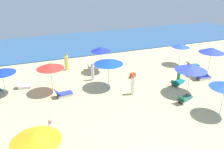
{
  "coord_description": "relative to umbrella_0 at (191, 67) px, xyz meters",
  "views": [
    {
      "loc": [
        -5.12,
        -6.84,
        8.7
      ],
      "look_at": [
        1.03,
        9.09,
        1.35
      ],
      "focal_mm": 36.71,
      "sensor_mm": 36.0,
      "label": 1
    }
  ],
  "objects": [
    {
      "name": "umbrella_5",
      "position": [
        -10.15,
        4.07,
        0.06
      ],
      "size": [
        2.15,
        2.15,
        2.5
      ],
      "color": "silver",
      "rests_on": "ground_plane"
    },
    {
      "name": "beachgoer_3",
      "position": [
        -11.0,
        -2.21,
        -1.47
      ],
      "size": [
        0.38,
        0.38,
        1.58
      ],
      "rotation": [
        0.0,
        0.0,
        4.52
      ],
      "color": "white",
      "rests_on": "ground_plane"
    },
    {
      "name": "umbrella_4",
      "position": [
        -5.12,
        6.7,
        0.13
      ],
      "size": [
        1.89,
        1.89,
        2.57
      ],
      "color": "silver",
      "rests_on": "ground_plane"
    },
    {
      "name": "umbrella_1",
      "position": [
        -11.84,
        -4.47,
        0.08
      ],
      "size": [
        2.21,
        2.21,
        2.53
      ],
      "color": "silver",
      "rests_on": "ground_plane"
    },
    {
      "name": "umbrella_7",
      "position": [
        -13.71,
        5.05,
        -0.21
      ],
      "size": [
        2.12,
        2.12,
        2.21
      ],
      "color": "silver",
      "rests_on": "ground_plane"
    },
    {
      "name": "umbrella_6",
      "position": [
        -5.59,
        3.31,
        0.06
      ],
      "size": [
        2.42,
        2.42,
        2.46
      ],
      "color": "silver",
      "rests_on": "ground_plane"
    },
    {
      "name": "umbrella_8",
      "position": [
        3.29,
        5.7,
        -0.12
      ],
      "size": [
        1.86,
        1.86,
        2.29
      ],
      "color": "silver",
      "rests_on": "ground_plane"
    },
    {
      "name": "beachgoer_4",
      "position": [
        0.59,
        2.06,
        -1.51
      ],
      "size": [
        0.4,
        0.4,
        1.52
      ],
      "rotation": [
        0.0,
        0.0,
        2.77
      ],
      "color": "green",
      "rests_on": "ground_plane"
    },
    {
      "name": "lounge_chair_7_0",
      "position": [
        -12.37,
        5.72,
        -2.0
      ],
      "size": [
        1.28,
        0.81,
        0.63
      ],
      "rotation": [
        0.0,
        0.0,
        1.42
      ],
      "color": "silver",
      "rests_on": "ground_plane"
    },
    {
      "name": "lounge_chair_4_0",
      "position": [
        -5.68,
        7.67,
        -1.97
      ],
      "size": [
        1.4,
        0.72,
        0.69
      ],
      "rotation": [
        0.0,
        0.0,
        1.46
      ],
      "color": "silver",
      "rests_on": "ground_plane"
    },
    {
      "name": "lounge_chair_8_0",
      "position": [
        4.1,
        4.49,
        -1.98
      ],
      "size": [
        1.42,
        0.79,
        0.65
      ],
      "rotation": [
        0.0,
        0.0,
        1.46
      ],
      "color": "silver",
      "rests_on": "ground_plane"
    },
    {
      "name": "lounge_chair_5_0",
      "position": [
        -9.49,
        3.01,
        -1.96
      ],
      "size": [
        1.42,
        0.79,
        0.67
      ],
      "rotation": [
        0.0,
        0.0,
        1.67
      ],
      "color": "silver",
      "rests_on": "ground_plane"
    },
    {
      "name": "beachgoer_0",
      "position": [
        -6.43,
        5.16,
        -1.41
      ],
      "size": [
        0.33,
        0.33,
        1.66
      ],
      "rotation": [
        0.0,
        0.0,
        4.54
      ],
      "color": "white",
      "rests_on": "ground_plane"
    },
    {
      "name": "ocean",
      "position": [
        -6.51,
        17.74,
        -2.16
      ],
      "size": [
        60.0,
        11.91,
        0.12
      ],
      "primitive_type": "cube",
      "color": "#2E5B8D",
      "rests_on": "ground_plane"
    },
    {
      "name": "umbrella_0",
      "position": [
        0.0,
        0.0,
        0.0
      ],
      "size": [
        2.47,
        2.47,
        2.47
      ],
      "color": "silver",
      "rests_on": "ground_plane"
    },
    {
      "name": "beachgoer_2",
      "position": [
        -8.16,
        8.48,
        -1.44
      ],
      "size": [
        0.41,
        0.41,
        1.71
      ],
      "rotation": [
        0.0,
        0.0,
        6.25
      ],
      "color": "#E0D154",
      "rests_on": "ground_plane"
    },
    {
      "name": "lounge_chair_0_0",
      "position": [
        0.14,
        1.52,
        -1.97
      ],
      "size": [
        1.64,
        1.26,
        0.64
      ],
      "rotation": [
        0.0,
        0.0,
        2.03
      ],
      "color": "silver",
      "rests_on": "ground_plane"
    },
    {
      "name": "lounge_chair_3_0",
      "position": [
        2.93,
        1.68,
        -1.94
      ],
      "size": [
        1.5,
        0.77,
        0.78
      ],
      "rotation": [
        0.0,
        0.0,
        1.48
      ],
      "color": "silver",
      "rests_on": "ground_plane"
    },
    {
      "name": "beachgoer_1",
      "position": [
        -4.23,
        1.39,
        -1.44
      ],
      "size": [
        0.47,
        0.47,
        1.66
      ],
      "rotation": [
        0.0,
        0.0,
        3.93
      ],
      "color": "white",
      "rests_on": "ground_plane"
    },
    {
      "name": "umbrella_3",
      "position": [
        4.17,
        2.36,
        0.24
      ],
      "size": [
        2.29,
        2.29,
        2.7
      ],
      "color": "silver",
      "rests_on": "ground_plane"
    },
    {
      "name": "cooler_box_0",
      "position": [
        -2.81,
        4.35,
        -2.01
      ],
      "size": [
        0.58,
        0.43,
        0.43
      ],
      "primitive_type": "cube",
      "rotation": [
        0.0,
        0.0,
        0.24
      ],
      "color": "red",
      "rests_on": "ground_plane"
    },
    {
      "name": "lounge_chair_0_1",
      "position": [
        -1.18,
        -1.1,
        -1.95
      ],
      "size": [
        1.56,
        1.02,
        0.74
      ],
      "rotation": [
        0.0,
        0.0,
        1.92
      ],
      "color": "silver",
      "rests_on": "ground_plane"
    }
  ]
}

